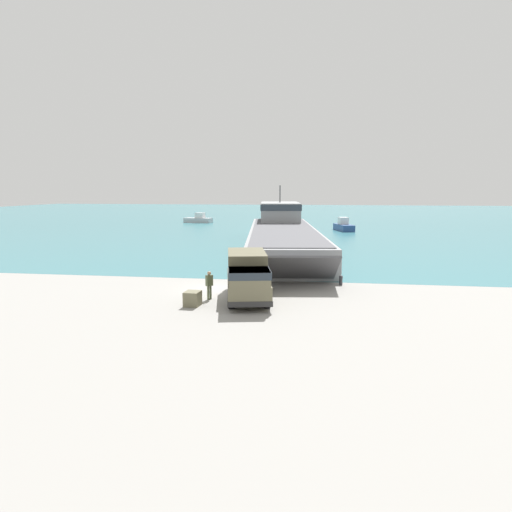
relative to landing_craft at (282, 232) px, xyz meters
name	(u,v)px	position (x,y,z in m)	size (l,w,h in m)	color
ground_plane	(215,290)	(-2.04, -26.11, -1.84)	(240.00, 240.00, 0.00)	gray
water_surface	(302,216)	(-2.04, 67.95, -1.83)	(240.00, 180.00, 0.01)	teal
landing_craft	(282,232)	(0.00, 0.00, 0.00)	(12.81, 43.50, 7.52)	gray
military_truck	(247,276)	(0.72, -28.79, -0.31)	(4.10, 7.86, 2.95)	#6B664C
soldier_on_ramp	(209,283)	(-1.70, -29.17, -0.78)	(0.47, 0.49, 1.82)	#566042
moored_boat_a	(199,219)	(-21.82, 41.14, -1.15)	(6.11, 3.16, 2.07)	#B7BABF
moored_boat_b	(344,226)	(7.78, 25.57, -1.09)	(3.63, 6.07, 2.25)	navy
mooring_bollard	(341,280)	(6.73, -22.95, -1.44)	(0.28, 0.28, 0.73)	#333338
cargo_crate	(193,299)	(-2.27, -31.10, -1.39)	(0.89, 1.07, 0.89)	#6B664C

